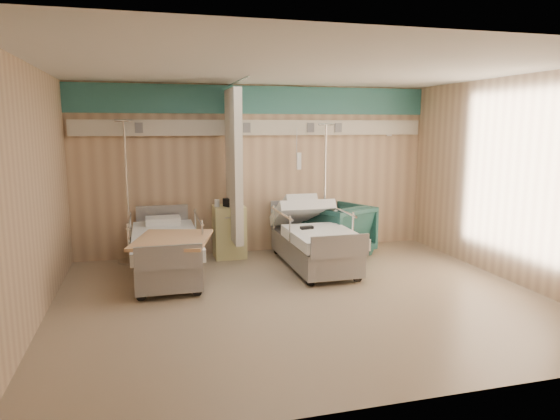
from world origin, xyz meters
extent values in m
cube|color=gray|center=(0.00, 0.00, 0.00)|extent=(6.00, 5.00, 0.00)
cube|color=tan|center=(0.00, 2.50, 1.40)|extent=(6.00, 0.04, 2.80)
cube|color=tan|center=(0.00, -2.50, 1.40)|extent=(6.00, 0.04, 2.80)
cube|color=tan|center=(-3.00, 0.00, 1.40)|extent=(0.04, 5.00, 2.80)
cube|color=tan|center=(3.00, 0.00, 1.40)|extent=(0.04, 5.00, 2.80)
cube|color=silver|center=(0.00, 0.00, 2.80)|extent=(6.00, 5.00, 0.04)
cube|color=#317472|center=(0.00, 2.48, 2.55)|extent=(6.00, 0.04, 0.45)
cube|color=beige|center=(0.00, 2.45, 2.10)|extent=(5.88, 0.08, 0.25)
cylinder|color=silver|center=(-0.50, 1.60, 2.76)|extent=(0.03, 1.80, 0.03)
cube|color=beige|center=(-0.50, 1.95, 1.51)|extent=(0.12, 0.90, 2.35)
cube|color=#CEC780|center=(-0.55, 2.20, 0.42)|extent=(0.50, 0.48, 0.85)
imported|color=#1F4D48|center=(1.25, 1.90, 0.42)|extent=(1.20, 1.21, 0.85)
cube|color=white|center=(1.24, 1.85, 0.88)|extent=(0.72, 0.70, 0.06)
cylinder|color=silver|center=(1.10, 2.20, 0.02)|extent=(0.39, 0.39, 0.03)
cylinder|color=silver|center=(1.10, 2.20, 1.08)|extent=(0.03, 0.03, 2.15)
cylinder|color=silver|center=(1.10, 2.20, 2.15)|extent=(0.26, 0.03, 0.03)
cylinder|color=silver|center=(-2.11, 2.28, 0.02)|extent=(0.40, 0.40, 0.03)
cylinder|color=silver|center=(-2.11, 2.28, 1.10)|extent=(0.04, 0.04, 2.21)
cylinder|color=silver|center=(-2.11, 2.28, 2.21)|extent=(0.26, 0.03, 0.03)
cube|color=black|center=(0.43, 1.13, 0.65)|extent=(0.20, 0.11, 0.04)
cube|color=tan|center=(-1.52, 0.84, 0.65)|extent=(1.19, 1.36, 0.04)
cube|color=black|center=(-0.51, 2.16, 0.92)|extent=(0.28, 0.24, 0.13)
cylinder|color=white|center=(-0.74, 2.16, 0.91)|extent=(0.11, 0.11, 0.12)
camera|label=1|loc=(-1.81, -5.71, 2.13)|focal=32.00mm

